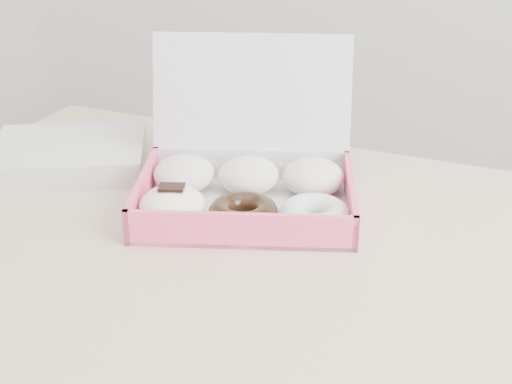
% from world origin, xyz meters
% --- Properties ---
extents(table, '(1.20, 0.80, 0.75)m').
position_xyz_m(table, '(0.00, 0.00, 0.67)').
color(table, tan).
rests_on(table, ground).
extents(donut_box, '(0.37, 0.35, 0.21)m').
position_xyz_m(donut_box, '(-0.11, 0.13, 0.78)').
color(donut_box, silver).
rests_on(donut_box, table).
extents(newspapers, '(0.30, 0.28, 0.04)m').
position_xyz_m(newspapers, '(-0.42, 0.15, 0.77)').
color(newspapers, silver).
rests_on(newspapers, table).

